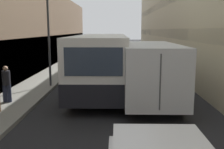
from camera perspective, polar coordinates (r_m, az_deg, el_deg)
The scene contains 5 objects.
ground_plane at distance 15.21m, azimuth 1.15°, elevation -2.70°, with size 150.00×150.00×0.00m, color #232326.
sidewalk_left at distance 15.87m, azimuth -15.90°, elevation -2.26°, with size 2.26×60.00×0.16m.
bus at distance 14.10m, azimuth -2.36°, elevation 2.84°, with size 2.58×9.60×2.98m.
box_truck at distance 12.67m, azimuth 7.60°, elevation 1.47°, with size 2.32×8.07×2.66m.
pedestrian at distance 12.17m, azimuth -22.01°, elevation -1.70°, with size 0.37×0.35×1.59m.
Camera 1 is at (-0.06, 0.15, 3.27)m, focal length 42.00 mm.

